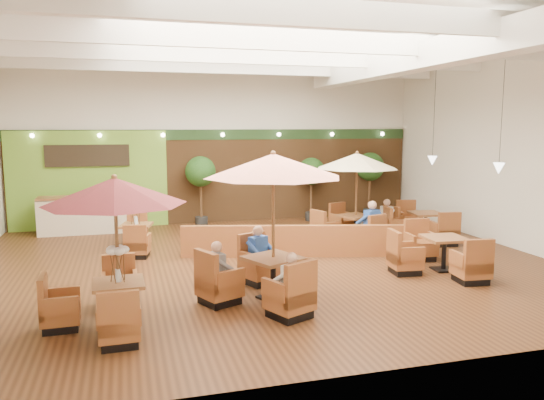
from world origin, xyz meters
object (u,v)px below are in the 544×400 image
object	(u,v)px
topiary_1	(311,174)
diner_0	(290,277)
booth_divider	(296,241)
table_2	(357,180)
table_3	(136,232)
diner_1	(260,249)
table_1	(269,194)
table_4	(433,255)
diner_2	(219,266)
table_5	(417,226)
diner_4	(385,214)
table_0	(112,218)
diner_3	(370,220)
topiary_2	(370,169)
topiary_0	(201,174)
service_counter	(89,215)

from	to	relation	value
topiary_1	diner_0	distance (m)	9.72
booth_divider	table_2	bearing A→B (deg)	45.59
table_3	diner_1	xyz separation A→B (m)	(2.48, -3.90, 0.27)
table_1	table_2	distance (m)	5.90
table_4	diner_2	xyz separation A→B (m)	(-5.17, -0.90, 0.37)
table_4	table_1	bearing A→B (deg)	-162.22
table_2	table_5	world-z (taller)	table_2
table_1	diner_4	bearing A→B (deg)	18.59
diner_2	table_0	bearing A→B (deg)	-89.72
table_0	diner_3	size ratio (longest dim) A/B	2.99
table_1	topiary_2	distance (m)	9.91
table_1	table_4	bearing A→B (deg)	-12.08
table_0	table_2	distance (m)	8.39
table_1	topiary_0	bearing A→B (deg)	67.34
topiary_0	topiary_1	world-z (taller)	topiary_0
table_1	topiary_1	size ratio (longest dim) A/B	1.36
diner_1	service_counter	bearing A→B (deg)	-91.57
service_counter	topiary_2	distance (m)	9.81
topiary_1	diner_3	distance (m)	4.50
table_4	diner_1	distance (m)	4.13
table_3	topiary_0	bearing A→B (deg)	66.62
table_0	service_counter	bearing A→B (deg)	94.79
topiary_1	topiary_2	bearing A→B (deg)	0.00
table_0	diner_4	world-z (taller)	table_0
table_5	diner_1	bearing A→B (deg)	-142.65
diner_0	diner_4	distance (m)	7.27
table_2	topiary_1	world-z (taller)	table_2
topiary_0	topiary_2	world-z (taller)	topiary_2
service_counter	table_1	bearing A→B (deg)	-63.87
service_counter	booth_divider	distance (m)	7.08
service_counter	topiary_0	world-z (taller)	topiary_0
service_counter	booth_divider	size ratio (longest dim) A/B	0.50
booth_divider	service_counter	bearing A→B (deg)	153.30
topiary_0	table_5	bearing A→B (deg)	-31.98
table_0	table_1	bearing A→B (deg)	9.59
table_4	diner_2	size ratio (longest dim) A/B	3.62
booth_divider	diner_3	size ratio (longest dim) A/B	6.90
diner_3	diner_4	xyz separation A→B (m)	(0.96, 0.96, -0.05)
table_4	topiary_0	bearing A→B (deg)	127.74
table_5	diner_3	world-z (taller)	diner_3
service_counter	booth_divider	bearing A→B (deg)	-40.99
booth_divider	table_1	size ratio (longest dim) A/B	1.95
table_0	topiary_1	world-z (taller)	table_0
table_5	diner_2	distance (m)	7.93
topiary_2	table_1	bearing A→B (deg)	-126.97
table_4	service_counter	bearing A→B (deg)	145.09
diner_1	diner_2	distance (m)	1.50
table_1	diner_3	size ratio (longest dim) A/B	3.53
topiary_1	topiary_2	size ratio (longest dim) A/B	0.94
table_3	topiary_2	world-z (taller)	topiary_2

